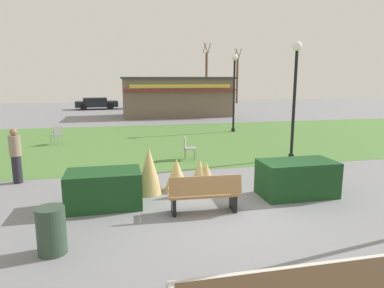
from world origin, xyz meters
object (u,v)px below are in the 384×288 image
(cafe_chair_east, at_px, (57,134))
(parked_car_center_slot, at_px, (146,102))
(park_bench, at_px, (204,194))
(lamppost_mid, at_px, (295,87))
(food_kiosk, at_px, (177,96))
(person_strolling, at_px, (16,155))
(cafe_chair_west, at_px, (188,146))
(tree_right_bg, at_px, (206,78))
(lamppost_far, at_px, (234,84))
(tree_left_bg, at_px, (237,79))
(trash_bin, at_px, (51,230))
(parked_car_west_slot, at_px, (96,103))

(cafe_chair_east, height_order, parked_car_center_slot, parked_car_center_slot)
(park_bench, bearing_deg, lamppost_mid, 44.20)
(park_bench, xyz_separation_m, food_kiosk, (3.10, 21.36, 1.15))
(person_strolling, bearing_deg, food_kiosk, 137.74)
(cafe_chair_west, height_order, person_strolling, person_strolling)
(food_kiosk, height_order, cafe_chair_east, food_kiosk)
(cafe_chair_east, distance_m, tree_right_bg, 26.29)
(lamppost_far, distance_m, tree_right_bg, 20.75)
(park_bench, distance_m, food_kiosk, 21.62)
(tree_left_bg, bearing_deg, cafe_chair_west, -113.30)
(food_kiosk, bearing_deg, lamppost_mid, -84.34)
(park_bench, height_order, tree_right_bg, tree_right_bg)
(food_kiosk, relative_size, cafe_chair_west, 10.31)
(trash_bin, height_order, cafe_chair_west, cafe_chair_west)
(parked_car_west_slot, xyz_separation_m, tree_left_bg, (16.99, 4.97, 2.35))
(cafe_chair_east, xyz_separation_m, tree_left_bg, (17.85, 24.28, 2.47))
(park_bench, bearing_deg, parked_car_center_slot, 87.72)
(lamppost_mid, xyz_separation_m, lamppost_far, (0.11, 7.27, 0.00))
(parked_car_center_slot, xyz_separation_m, tree_right_bg, (7.44, 3.16, 2.56))
(cafe_chair_west, relative_size, parked_car_center_slot, 0.21)
(tree_right_bg, bearing_deg, cafe_chair_west, -106.33)
(lamppost_mid, height_order, food_kiosk, lamppost_mid)
(food_kiosk, bearing_deg, cafe_chair_west, -98.45)
(tree_left_bg, bearing_deg, parked_car_west_slot, -163.69)
(park_bench, distance_m, parked_car_west_slot, 29.41)
(lamppost_far, relative_size, tree_left_bg, 0.67)
(tree_left_bg, xyz_separation_m, tree_right_bg, (-4.47, -1.81, 0.20))
(cafe_chair_west, bearing_deg, parked_car_west_slot, 101.14)
(trash_bin, relative_size, parked_car_center_slot, 0.21)
(park_bench, xyz_separation_m, tree_right_bg, (8.60, 32.31, 2.72))
(cafe_chair_west, bearing_deg, tree_left_bg, 66.70)
(person_strolling, relative_size, tree_right_bg, 0.24)
(parked_car_west_slot, bearing_deg, food_kiosk, -47.95)
(park_bench, xyz_separation_m, trash_bin, (-3.20, -1.24, -0.04))
(lamppost_far, relative_size, parked_car_center_slot, 1.06)
(cafe_chair_east, bearing_deg, parked_car_center_slot, 72.90)
(parked_car_west_slot, height_order, tree_left_bg, tree_left_bg)
(trash_bin, bearing_deg, person_strolling, 110.34)
(lamppost_mid, height_order, parked_car_center_slot, lamppost_mid)
(tree_left_bg, relative_size, tree_right_bg, 0.94)
(food_kiosk, height_order, tree_right_bg, tree_right_bg)
(lamppost_far, height_order, food_kiosk, lamppost_far)
(tree_right_bg, bearing_deg, park_bench, -104.91)
(parked_car_west_slot, bearing_deg, cafe_chair_east, -92.55)
(lamppost_far, distance_m, cafe_chair_east, 10.13)
(cafe_chair_east, bearing_deg, lamppost_mid, -28.63)
(lamppost_far, xyz_separation_m, parked_car_center_slot, (-3.71, 17.25, -2.18))
(cafe_chair_west, bearing_deg, park_bench, -97.69)
(lamppost_mid, bearing_deg, parked_car_center_slot, 98.34)
(cafe_chair_east, bearing_deg, food_kiosk, 55.65)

